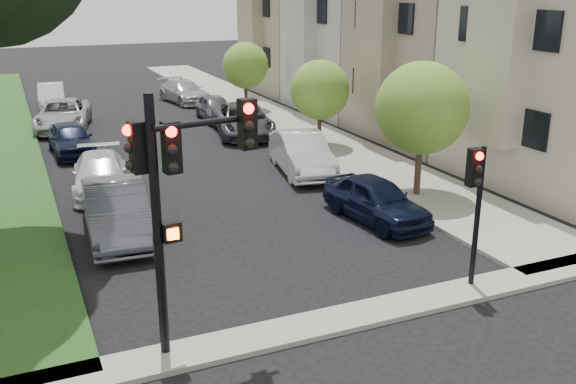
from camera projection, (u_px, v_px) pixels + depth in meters
name	position (u px, v px, depth m)	size (l,w,h in m)	color
ground	(396.00, 371.00, 11.90)	(140.00, 140.00, 0.00)	black
sidewalk_right	(262.00, 112.00, 35.35)	(3.50, 44.00, 0.12)	#A09E92
sidewalk_cross	(345.00, 319.00, 13.62)	(60.00, 1.00, 0.12)	#A09E92
small_tree_a	(422.00, 108.00, 20.64)	(3.02, 3.02, 4.53)	#2E2015
small_tree_b	(320.00, 90.00, 27.21)	(2.54, 2.54, 3.81)	#2E2015
small_tree_c	(245.00, 65.00, 35.25)	(2.54, 2.54, 3.81)	#2E2015
traffic_signal_main	(176.00, 179.00, 11.46)	(2.50, 0.65, 5.09)	black
traffic_signal_secondary	(476.00, 192.00, 14.35)	(0.44, 0.35, 3.43)	black
car_parked_0	(376.00, 199.00, 19.22)	(1.59, 3.95, 1.35)	black
car_parked_1	(302.00, 153.00, 24.09)	(1.61, 4.62, 1.52)	silver
car_parked_2	(243.00, 120.00, 30.13)	(2.43, 5.27, 1.46)	#3F4247
car_parked_3	(215.00, 108.00, 33.44)	(1.53, 3.81, 1.30)	#3F4247
car_parked_4	(184.00, 92.00, 38.41)	(1.84, 4.52, 1.31)	#999BA0
car_parked_5	(116.00, 211.00, 17.95)	(1.65, 4.73, 1.56)	#3F4247
car_parked_6	(100.00, 174.00, 21.93)	(1.78, 4.38, 1.27)	silver
car_parked_7	(71.00, 139.00, 26.68)	(1.60, 3.98, 1.35)	black
car_parked_8	(63.00, 115.00, 31.30)	(2.39, 5.19, 1.44)	#999BA0
car_parked_9	(51.00, 95.00, 37.09)	(1.41, 4.04, 1.33)	silver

